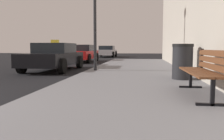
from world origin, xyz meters
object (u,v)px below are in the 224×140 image
(bench, at_px, (205,69))
(trash_bin, at_px, (182,61))
(car_silver, at_px, (107,51))
(car_red, at_px, (82,53))
(car_black, at_px, (54,57))

(bench, distance_m, trash_bin, 2.33)
(trash_bin, relative_size, car_silver, 0.22)
(trash_bin, height_order, car_silver, car_silver)
(bench, xyz_separation_m, car_silver, (-5.11, 21.57, -0.02))
(car_red, distance_m, car_silver, 9.44)
(bench, xyz_separation_m, car_black, (-5.24, 5.79, -0.02))
(trash_bin, bearing_deg, bench, -89.45)
(car_black, xyz_separation_m, car_red, (-0.33, 6.34, -0.00))
(car_red, bearing_deg, bench, 114.66)
(car_red, bearing_deg, car_black, 92.99)
(bench, height_order, car_black, car_black)
(bench, xyz_separation_m, trash_bin, (-0.02, 2.33, -0.00))
(car_black, height_order, car_silver, car_black)
(trash_bin, bearing_deg, car_silver, 104.82)
(bench, distance_m, car_black, 7.81)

